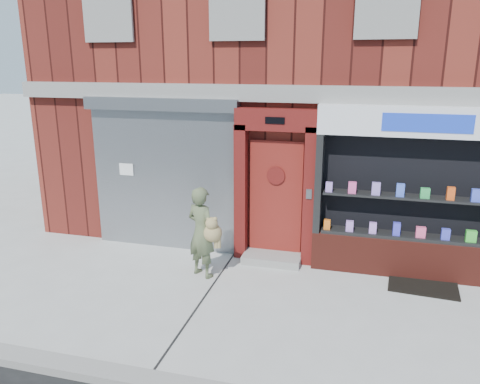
% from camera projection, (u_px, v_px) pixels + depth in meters
% --- Properties ---
extents(ground, '(80.00, 80.00, 0.00)m').
position_uv_depth(ground, '(299.00, 312.00, 7.17)').
color(ground, '#9E9E99').
rests_on(ground, ground).
extents(building, '(12.00, 8.16, 8.00)m').
position_uv_depth(building, '(337.00, 49.00, 11.66)').
color(building, '#4D1611').
rests_on(building, ground).
extents(shutter_bay, '(3.10, 0.30, 3.04)m').
position_uv_depth(shutter_bay, '(164.00, 165.00, 9.24)').
color(shutter_bay, gray).
rests_on(shutter_bay, ground).
extents(red_door_bay, '(1.52, 0.58, 2.90)m').
position_uv_depth(red_door_bay, '(275.00, 186.00, 8.69)').
color(red_door_bay, '#53100E').
rests_on(red_door_bay, ground).
extents(pharmacy_bay, '(3.50, 0.41, 3.00)m').
position_uv_depth(pharmacy_bay, '(417.00, 202.00, 8.06)').
color(pharmacy_bay, '#5D1E16').
rests_on(pharmacy_bay, ground).
extents(woman, '(0.73, 0.60, 1.64)m').
position_uv_depth(woman, '(203.00, 232.00, 8.17)').
color(woman, '#545F3E').
rests_on(woman, ground).
extents(doormat, '(1.19, 0.88, 0.03)m').
position_uv_depth(doormat, '(423.00, 285.00, 7.99)').
color(doormat, black).
rests_on(doormat, ground).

